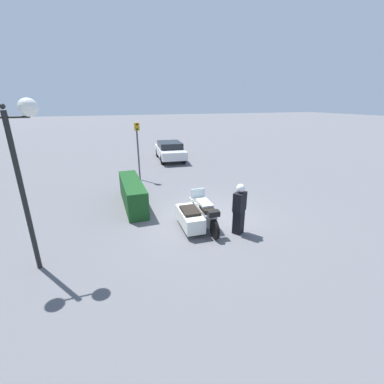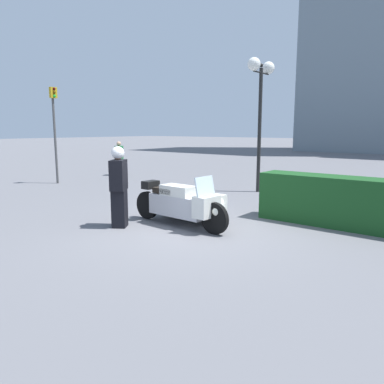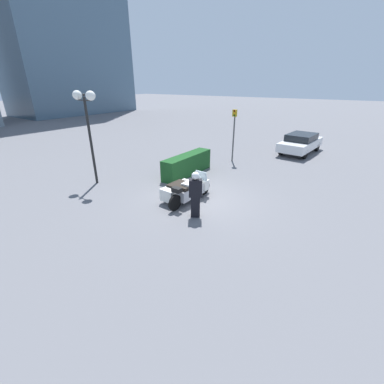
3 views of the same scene
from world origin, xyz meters
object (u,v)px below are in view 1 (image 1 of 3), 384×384
Objects in this scene: officer_rider at (239,208)px; traffic_light_near at (138,143)px; hedge_bush_curbside at (133,193)px; parked_car_background at (170,150)px; twin_lamp_post at (9,135)px; police_motorcycle at (196,214)px.

officer_rider is 0.55× the size of traffic_light_near.
hedge_bush_curbside is at bearing -175.51° from officer_rider.
traffic_light_near reaches higher than parked_car_background.
parked_car_background is at bearing 141.29° from officer_rider.
twin_lamp_post is (0.09, 5.99, 2.59)m from officer_rider.
police_motorcycle is at bearing -79.60° from twin_lamp_post.
parked_car_background reaches higher than police_motorcycle.
hedge_bush_curbside is at bearing -39.41° from twin_lamp_post.
parked_car_background is (11.02, -2.03, 0.27)m from police_motorcycle.
officer_rider is at bearing -90.89° from twin_lamp_post.
twin_lamp_post is 0.95× the size of parked_car_background.
traffic_light_near is at bearing -13.40° from hedge_bush_curbside.
twin_lamp_post is at bearing 140.59° from hedge_bush_curbside.
hedge_bush_curbside is 4.08m from traffic_light_near.
officer_rider is 6.53m from twin_lamp_post.
officer_rider reaches higher than parked_car_background.
police_motorcycle reaches higher than hedge_bush_curbside.
twin_lamp_post reaches higher than police_motorcycle.
police_motorcycle is at bearing -145.99° from hedge_bush_curbside.
traffic_light_near is (3.67, -0.87, 1.55)m from hedge_bush_curbside.
officer_rider reaches higher than police_motorcycle.
police_motorcycle is 0.62× the size of twin_lamp_post.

